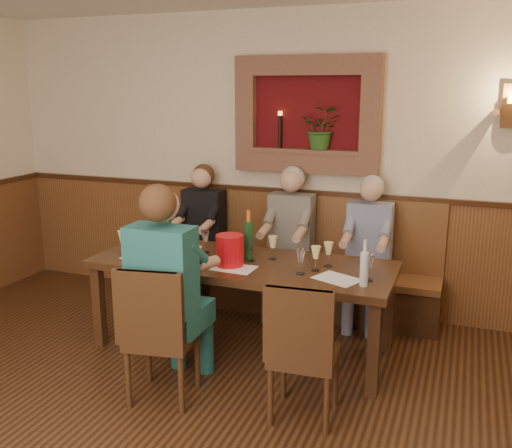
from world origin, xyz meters
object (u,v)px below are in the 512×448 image
Objects in this scene: dining_table at (242,270)px; water_bottle at (364,268)px; spittoon_bucket at (230,250)px; wine_bottle_green_a at (249,239)px; person_bench_left at (201,247)px; person_chair_front at (170,306)px; bench at (279,276)px; chair_near_left at (163,360)px; person_bench_mid at (288,255)px; wine_bottle_green_b at (168,233)px; person_bench_right at (367,266)px; chair_near_right at (304,378)px.

water_bottle is at bearing -13.59° from dining_table.
spittoon_bucket is 0.23m from wine_bottle_green_a.
person_chair_front is (0.55, -1.61, 0.06)m from person_bench_left.
person_bench_left is 4.14× the size of water_bottle.
person_chair_front is (-0.23, -1.72, 0.29)m from bench.
dining_table is 2.46× the size of chair_near_left.
person_chair_front is at bearing -105.99° from spittoon_bucket.
person_bench_left reaches higher than wine_bottle_green_a.
spittoon_bucket is (0.18, 0.77, 0.59)m from chair_near_left.
person_bench_mid is at bearing 69.17° from chair_near_left.
bench is 1.06m from wine_bottle_green_a.
dining_table is at bearing -114.27° from wine_bottle_green_a.
spittoon_bucket is at bearing -53.25° from person_bench_left.
chair_near_left is (-0.22, -0.91, -0.39)m from dining_table.
wine_bottle_green_b is (-0.71, 0.08, 0.22)m from dining_table.
person_bench_right reaches higher than chair_near_left.
dining_table is 1.16m from chair_near_right.
person_bench_left is (-0.78, 0.84, -0.11)m from dining_table.
dining_table is 0.25m from wine_bottle_green_a.
person_bench_right is 4.08× the size of water_bottle.
person_bench_right is (0.73, 0.00, -0.02)m from person_bench_mid.
person_bench_mid is 1.43m from water_bottle.
spittoon_bucket is at bearing 174.58° from water_bottle.
water_bottle is (0.27, 0.55, 0.61)m from chair_near_right.
person_bench_left is at bearing 95.40° from wine_bottle_green_b.
wine_bottle_green_b reaches higher than dining_table.
person_chair_front is (-0.23, -0.78, -0.05)m from dining_table.
spittoon_bucket is (0.73, -0.98, 0.31)m from person_bench_left.
bench is at bearing 7.61° from person_bench_left.
person_chair_front is 4.15× the size of wine_bottle_green_b.
wine_bottle_green_a is at bearing 125.29° from chair_near_right.
wine_bottle_green_a reaches higher than chair_near_left.
person_bench_left is at bearing 108.92° from person_chair_front.
chair_near_left is at bearing -121.52° from person_bench_right.
person_bench_mid reaches higher than person_bench_left.
chair_near_right is 0.63× the size of person_chair_front.
chair_near_right is 3.86× the size of spittoon_bucket.
person_chair_front reaches higher than person_bench_right.
person_bench_right is (1.07, 1.75, 0.27)m from chair_near_left.
bench reaches higher than chair_near_right.
person_chair_front reaches higher than chair_near_right.
person_bench_left is (-0.56, 1.75, 0.28)m from chair_near_left.
chair_near_left is 3.99× the size of spittoon_bucket.
dining_table is at bearing -90.00° from bench.
person_bench_left is (-0.78, -0.10, 0.24)m from bench.
person_bench_mid is 5.73× the size of spittoon_bucket.
person_bench_left reaches higher than spittoon_bucket.
person_chair_front reaches higher than bench.
water_bottle is at bearing 23.27° from person_chair_front.
person_bench_left is at bearing 128.63° from chair_near_right.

